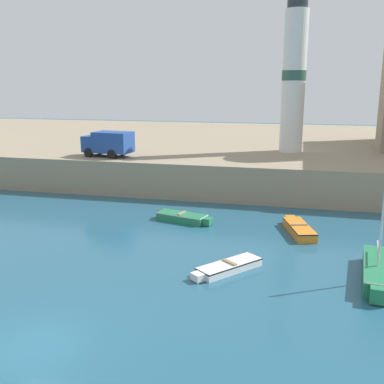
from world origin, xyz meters
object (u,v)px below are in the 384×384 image
lighthouse (294,74)px  truck_on_quay (108,143)px  dinghy_white_4 (228,267)px  dinghy_green_0 (183,217)px  dinghy_orange_1 (299,228)px  sailboat_green_2 (377,271)px

lighthouse → truck_on_quay: bearing=-155.9°
dinghy_white_4 → lighthouse: lighthouse is taller
dinghy_green_0 → dinghy_white_4: bearing=-60.4°
lighthouse → truck_on_quay: lighthouse is taller
dinghy_orange_1 → sailboat_green_2: bearing=-59.4°
dinghy_green_0 → sailboat_green_2: (11.52, -7.00, 0.15)m
sailboat_green_2 → dinghy_white_4: size_ratio=1.51×
dinghy_orange_1 → lighthouse: bearing=94.1°
sailboat_green_2 → dinghy_white_4: bearing=-174.6°
dinghy_green_0 → sailboat_green_2: sailboat_green_2 is taller
sailboat_green_2 → dinghy_white_4: (-7.15, -0.68, -0.22)m
dinghy_green_0 → lighthouse: (6.67, 14.96, 9.89)m
sailboat_green_2 → truck_on_quay: truck_on_quay is taller
dinghy_orange_1 → lighthouse: lighthouse is taller
lighthouse → dinghy_orange_1: bearing=-85.9°
dinghy_orange_1 → truck_on_quay: size_ratio=0.97×
dinghy_green_0 → dinghy_orange_1: 7.81m
dinghy_orange_1 → truck_on_quay: bearing=152.6°
lighthouse → truck_on_quay: (-15.61, -6.98, -6.00)m
dinghy_green_0 → dinghy_orange_1: (7.78, -0.70, 0.01)m
dinghy_green_0 → lighthouse: bearing=66.0°
lighthouse → dinghy_green_0: bearing=-114.0°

